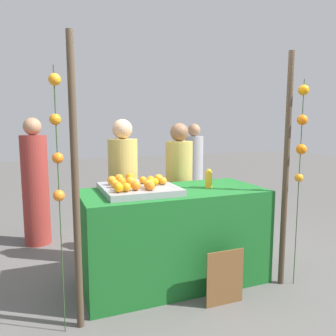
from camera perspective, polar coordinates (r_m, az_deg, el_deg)
name	(u,v)px	position (r m, az deg, el deg)	size (l,w,h in m)	color
ground_plane	(173,280)	(3.63, 0.91, -18.47)	(24.00, 24.00, 0.00)	#565451
stall_counter	(173,236)	(3.45, 0.93, -11.44)	(1.80, 0.83, 0.94)	#196023
orange_tray	(139,189)	(3.23, -4.96, -3.57)	(0.69, 0.69, 0.06)	gray
orange_0	(126,187)	(2.96, -7.10, -3.27)	(0.08, 0.08, 0.08)	orange
orange_1	(115,184)	(3.16, -9.04, -2.64)	(0.08, 0.08, 0.08)	orange
orange_2	(159,179)	(3.34, -1.61, -1.85)	(0.09, 0.09, 0.09)	orange
orange_3	(163,181)	(3.26, -0.85, -2.22)	(0.07, 0.07, 0.07)	orange
orange_4	(121,182)	(3.20, -7.94, -2.36)	(0.09, 0.09, 0.09)	orange
orange_5	(148,184)	(3.08, -3.37, -2.78)	(0.08, 0.08, 0.08)	orange
orange_6	(112,180)	(3.30, -9.52, -2.10)	(0.09, 0.09, 0.09)	orange
orange_7	(130,177)	(3.47, -6.45, -1.54)	(0.09, 0.09, 0.09)	orange
orange_8	(136,186)	(3.01, -5.48, -2.99)	(0.09, 0.09, 0.09)	orange
orange_9	(151,180)	(3.35, -2.94, -1.98)	(0.08, 0.08, 0.08)	orange
orange_10	(150,183)	(3.15, -3.02, -2.48)	(0.09, 0.09, 0.09)	orange
orange_11	(130,181)	(3.24, -6.40, -2.22)	(0.09, 0.09, 0.09)	orange
orange_12	(150,186)	(3.00, -2.99, -3.07)	(0.08, 0.08, 0.08)	orange
orange_13	(119,188)	(2.94, -8.37, -3.34)	(0.08, 0.08, 0.08)	orange
orange_14	(119,179)	(3.38, -8.32, -1.80)	(0.09, 0.09, 0.09)	orange
orange_15	(118,186)	(3.04, -8.42, -3.06)	(0.08, 0.08, 0.08)	orange
orange_16	(155,182)	(3.22, -2.25, -2.36)	(0.07, 0.07, 0.07)	orange
orange_17	(143,180)	(3.33, -4.28, -2.05)	(0.07, 0.07, 0.07)	orange
juice_bottle	(209,179)	(3.45, 6.91, -1.86)	(0.07, 0.07, 0.19)	#FBAB26
chalkboard_sign	(224,278)	(3.16, 9.56, -17.94)	(0.36, 0.03, 0.51)	brown
vendor_left	(124,197)	(3.86, -7.55, -4.88)	(0.33, 0.33, 1.64)	tan
vendor_right	(179,194)	(4.07, 1.88, -4.45)	(0.32, 0.32, 1.60)	tan
crowd_person_0	(35,186)	(4.72, -21.57, -2.90)	(0.33, 0.33, 1.66)	maroon
crowd_person_1	(194,173)	(5.83, 4.38, -0.80)	(0.32, 0.32, 1.58)	#99999E
canopy_post_left	(75,187)	(2.61, -15.43, -3.05)	(0.06, 0.06, 2.26)	#473828
canopy_post_right	(286,172)	(3.42, 19.38, -0.69)	(0.06, 0.06, 2.26)	#473828
garland_strand_left	(57,141)	(2.54, -18.36, 4.32)	(0.09, 0.10, 2.00)	#2D4C23
garland_strand_right	(302,131)	(3.42, 21.74, 5.78)	(0.11, 0.11, 2.00)	#2D4C23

